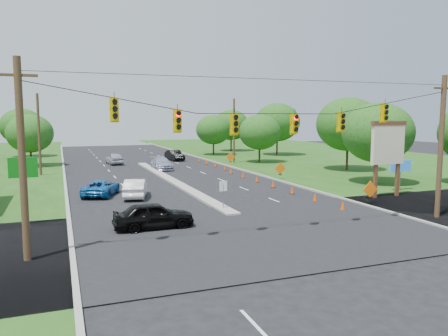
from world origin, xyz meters
name	(u,v)px	position (x,y,z in m)	size (l,w,h in m)	color
ground	(261,231)	(0.00, 0.00, 0.00)	(160.00, 160.00, 0.00)	black
grass_right	(411,170)	(30.00, 20.00, 0.00)	(40.00, 160.00, 0.06)	#1E4714
cross_street	(261,231)	(0.00, 0.00, 0.00)	(160.00, 14.00, 0.02)	black
curb_left	(64,175)	(-10.10, 30.00, 0.00)	(0.25, 110.00, 0.16)	gray
curb_right	(231,167)	(10.10, 30.00, 0.00)	(0.25, 110.00, 0.16)	gray
median	(171,181)	(0.00, 21.00, 0.00)	(1.00, 34.00, 0.18)	gray
median_sign	(223,189)	(0.00, 6.00, 1.46)	(0.55, 0.06, 2.05)	gray
signal_span	(269,145)	(-0.05, -1.00, 4.97)	(25.60, 0.32, 9.00)	#422D1C
utility_pole_far_left	(39,135)	(-12.50, 30.00, 4.50)	(0.28, 0.28, 9.00)	#422D1C
utility_pole_far_right	(234,131)	(12.50, 35.00, 4.50)	(0.28, 0.28, 9.00)	#422D1C
pylon_sign	(389,148)	(14.31, 6.20, 4.00)	(5.90, 2.30, 6.12)	#59331E
cone_0	(343,206)	(7.70, 3.00, 0.35)	(0.32, 0.32, 0.70)	#EB4500
cone_1	(315,197)	(7.70, 6.50, 0.35)	(0.32, 0.32, 0.70)	#EB4500
cone_2	(292,190)	(7.70, 10.00, 0.35)	(0.32, 0.32, 0.70)	#EB4500
cone_3	(273,184)	(7.70, 13.50, 0.35)	(0.32, 0.32, 0.70)	#EB4500
cone_4	(257,179)	(7.70, 17.00, 0.35)	(0.32, 0.32, 0.70)	#EB4500
cone_5	(243,175)	(7.70, 20.50, 0.35)	(0.32, 0.32, 0.70)	#EB4500
cone_6	(231,171)	(7.70, 24.00, 0.35)	(0.32, 0.32, 0.70)	#EB4500
cone_7	(225,167)	(8.30, 27.50, 0.35)	(0.32, 0.32, 0.70)	#EB4500
cone_8	(215,164)	(8.30, 31.00, 0.35)	(0.32, 0.32, 0.70)	#EB4500
cone_9	(207,162)	(8.30, 34.50, 0.35)	(0.32, 0.32, 0.70)	#EB4500
cone_10	(199,160)	(8.30, 38.00, 0.35)	(0.32, 0.32, 0.70)	#EB4500
work_sign_0	(370,190)	(10.80, 4.00, 1.09)	(1.27, 0.58, 1.37)	black
work_sign_1	(280,169)	(10.80, 18.00, 1.09)	(1.27, 0.58, 1.37)	black
work_sign_2	(230,157)	(10.80, 32.00, 1.09)	(1.27, 0.58, 1.37)	black
tree_5	(30,133)	(-14.00, 40.00, 4.34)	(5.88, 5.88, 6.86)	black
tree_6	(22,126)	(-16.00, 55.00, 4.96)	(6.72, 6.72, 7.84)	black
tree_7	(378,133)	(18.00, 12.00, 4.96)	(6.72, 6.72, 7.84)	black
tree_8	(348,124)	(22.00, 22.00, 5.58)	(7.56, 7.56, 8.82)	black
tree_9	(260,132)	(16.00, 34.00, 4.34)	(5.88, 5.88, 6.86)	black
tree_10	(277,122)	(24.00, 44.00, 5.58)	(7.56, 7.56, 8.82)	black
tree_11	(231,125)	(20.00, 55.00, 4.96)	(6.72, 6.72, 7.84)	black
tree_12	(213,130)	(14.00, 48.00, 4.34)	(5.88, 5.88, 6.86)	black
black_sedan	(154,215)	(-5.54, 2.69, 0.79)	(1.86, 4.62, 1.58)	black
white_sedan	(136,188)	(-4.87, 13.09, 0.75)	(1.60, 4.58, 1.51)	white
blue_pickup	(101,188)	(-7.39, 14.92, 0.66)	(2.21, 4.78, 1.33)	#165BA5
silver_car_far	(161,164)	(1.23, 30.95, 0.74)	(2.08, 5.12, 1.49)	#9797B4
silver_car_oncoming	(114,159)	(-3.50, 39.27, 0.78)	(1.85, 4.60, 1.57)	#A8A7B4
dark_car_receding	(175,155)	(5.55, 41.47, 0.78)	(1.65, 4.72, 1.56)	black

